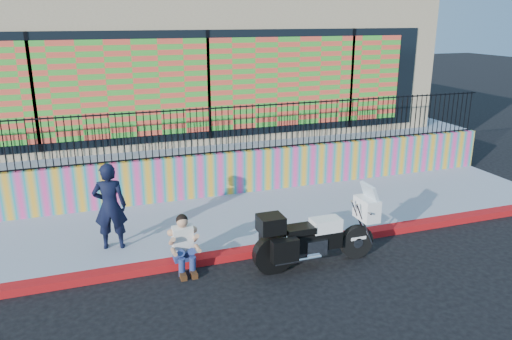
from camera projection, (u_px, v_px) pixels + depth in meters
name	position (u px, v px, depth m)	size (l,w,h in m)	color
ground	(263.00, 253.00, 10.06)	(90.00, 90.00, 0.00)	black
red_curb	(263.00, 250.00, 10.04)	(16.00, 0.30, 0.15)	#B5130C
sidewalk	(238.00, 220.00, 11.53)	(16.00, 3.00, 0.15)	#9099AD
mural_wall	(219.00, 174.00, 12.78)	(16.00, 0.20, 1.10)	#FB4297
metal_fence	(218.00, 130.00, 12.44)	(15.80, 0.04, 1.20)	black
elevated_platform	(181.00, 134.00, 17.40)	(16.00, 10.00, 1.25)	#9099AD
storefront_building	(178.00, 58.00, 16.43)	(14.00, 8.06, 4.00)	tan
police_motorcycle	(314.00, 235.00, 9.40)	(2.44, 0.81, 1.52)	black
police_officer	(110.00, 206.00, 9.73)	(0.64, 0.42, 1.75)	black
seated_man	(185.00, 249.00, 9.23)	(0.54, 0.71, 1.06)	navy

